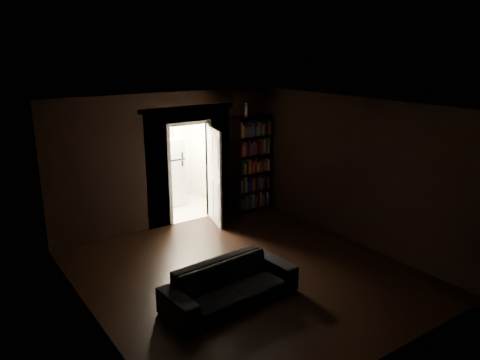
# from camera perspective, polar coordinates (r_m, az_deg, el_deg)

# --- Properties ---
(ground) EXTENTS (5.50, 5.50, 0.00)m
(ground) POSITION_cam_1_polar(r_m,az_deg,el_deg) (7.99, 0.64, -11.35)
(ground) COLOR black
(ground) RESTS_ON ground
(room_walls) EXTENTS (5.02, 5.61, 2.84)m
(room_walls) POSITION_cam_1_polar(r_m,az_deg,el_deg) (8.24, -3.71, 1.98)
(room_walls) COLOR black
(room_walls) RESTS_ON ground
(kitchen_alcove) EXTENTS (2.20, 1.80, 2.60)m
(kitchen_alcove) POSITION_cam_1_polar(r_m,az_deg,el_deg) (10.98, -8.98, 2.81)
(kitchen_alcove) COLOR beige
(kitchen_alcove) RESTS_ON ground
(sofa) EXTENTS (2.10, 1.02, 0.79)m
(sofa) POSITION_cam_1_polar(r_m,az_deg,el_deg) (7.01, -1.19, -11.86)
(sofa) COLOR black
(sofa) RESTS_ON ground
(bookshelf) EXTENTS (0.95, 0.63, 2.20)m
(bookshelf) POSITION_cam_1_polar(r_m,az_deg,el_deg) (10.66, 1.47, 1.99)
(bookshelf) COLOR black
(bookshelf) RESTS_ON ground
(refrigerator) EXTENTS (0.92, 0.89, 1.65)m
(refrigerator) POSITION_cam_1_polar(r_m,az_deg,el_deg) (11.22, -9.15, 1.06)
(refrigerator) COLOR white
(refrigerator) RESTS_ON ground
(door) EXTENTS (0.27, 0.83, 2.05)m
(door) POSITION_cam_1_polar(r_m,az_deg,el_deg) (9.87, -3.09, 0.40)
(door) COLOR silver
(door) RESTS_ON ground
(figurine) EXTENTS (0.13, 0.13, 0.31)m
(figurine) POSITION_cam_1_polar(r_m,az_deg,el_deg) (10.27, 0.72, 8.59)
(figurine) COLOR silver
(figurine) RESTS_ON bookshelf
(bottles) EXTENTS (0.67, 0.12, 0.27)m
(bottles) POSITION_cam_1_polar(r_m,az_deg,el_deg) (10.89, -9.42, 5.78)
(bottles) COLOR black
(bottles) RESTS_ON refrigerator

